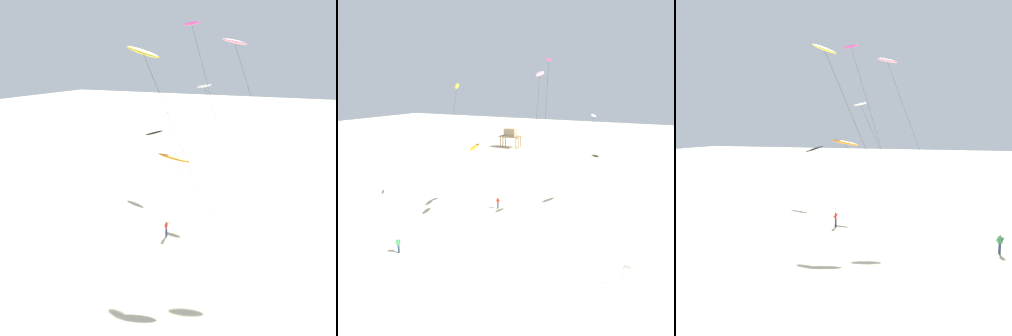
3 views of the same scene
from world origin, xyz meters
TOP-DOWN VIEW (x-y plane):
  - ground_plane at (0.00, 0.00)m, footprint 260.00×260.00m
  - kite_pink at (0.89, 7.52)m, footprint 2.03×7.89m
  - kite_orange at (-8.75, 9.65)m, footprint 1.43×5.34m
  - kite_yellow at (-11.80, 10.42)m, footprint 2.44×7.87m
  - kite_black at (5.22, 18.32)m, footprint 1.25×4.62m
  - kite_magenta at (0.41, 11.56)m, footprint 1.70×6.75m
  - kite_white at (5.85, 11.85)m, footprint 1.70×6.85m
  - kite_flyer_nearest at (-6.29, 11.44)m, footprint 0.67×0.65m
  - marker_flag at (11.54, 0.84)m, footprint 0.56×0.05m

SIDE VIEW (x-z plane):
  - ground_plane at x=0.00m, z-range 0.00..0.00m
  - kite_flyer_nearest at x=-6.29m, z-range 0.06..1.73m
  - marker_flag at x=11.54m, z-range 0.44..2.54m
  - kite_black at x=5.22m, z-range 3.31..11.20m
  - kite_orange at x=-8.75m, z-range 4.15..13.35m
  - kite_white at x=5.85m, z-range 6.23..19.86m
  - kite_yellow at x=-11.80m, z-range 7.72..24.81m
  - kite_pink at x=0.89m, z-range 8.46..26.67m
  - kite_magenta at x=0.41m, z-range 9.06..28.78m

